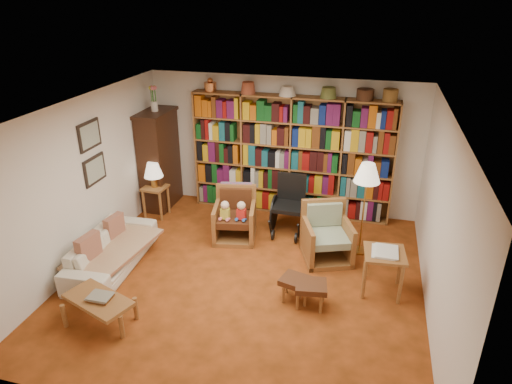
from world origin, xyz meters
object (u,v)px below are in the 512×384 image
(wheelchair, at_px, (290,206))
(floor_lamp, at_px, (367,177))
(footstool_b, at_px, (311,288))
(side_table_papers, at_px, (384,259))
(sofa, at_px, (112,251))
(armchair_leather, at_px, (236,217))
(footstool_a, at_px, (296,282))
(side_table_lamp, at_px, (156,194))
(armchair_sage, at_px, (328,237))
(coffee_table, at_px, (99,302))

(wheelchair, bearing_deg, floor_lamp, -18.70)
(floor_lamp, bearing_deg, footstool_b, -109.82)
(footstool_b, bearing_deg, side_table_papers, 32.41)
(sofa, height_order, armchair_leather, armchair_leather)
(sofa, xyz_separation_m, wheelchair, (2.38, 1.80, 0.19))
(floor_lamp, relative_size, side_table_papers, 2.31)
(wheelchair, bearing_deg, footstool_a, -76.53)
(floor_lamp, bearing_deg, side_table_lamp, 174.80)
(armchair_sage, distance_m, wheelchair, 1.01)
(side_table_papers, height_order, footstool_b, side_table_papers)
(coffee_table, bearing_deg, armchair_sage, 42.00)
(side_table_lamp, xyz_separation_m, footstool_a, (2.94, -1.82, -0.16))
(sofa, distance_m, footstool_b, 3.06)
(armchair_leather, bearing_deg, side_table_lamp, 168.31)
(sofa, distance_m, coffee_table, 1.32)
(armchair_sage, bearing_deg, coffee_table, -138.00)
(sofa, distance_m, floor_lamp, 4.01)
(wheelchair, bearing_deg, coffee_table, -121.57)
(armchair_sage, bearing_deg, wheelchair, 137.80)
(side_table_lamp, relative_size, floor_lamp, 0.39)
(floor_lamp, bearing_deg, sofa, -159.11)
(side_table_lamp, xyz_separation_m, wheelchair, (2.48, 0.08, 0.03))
(side_table_lamp, distance_m, coffee_table, 2.99)
(wheelchair, relative_size, side_table_papers, 1.55)
(side_table_lamp, height_order, armchair_sage, armchair_sage)
(side_table_lamp, distance_m, armchair_sage, 3.28)
(floor_lamp, distance_m, coffee_table, 4.14)
(footstool_a, relative_size, coffee_table, 0.47)
(armchair_leather, bearing_deg, floor_lamp, 0.08)
(armchair_leather, distance_m, floor_lamp, 2.28)
(floor_lamp, bearing_deg, armchair_sage, -152.92)
(floor_lamp, bearing_deg, armchair_leather, -179.92)
(floor_lamp, height_order, coffee_table, floor_lamp)
(side_table_lamp, relative_size, armchair_leather, 0.67)
(armchair_leather, relative_size, armchair_sage, 0.90)
(floor_lamp, xyz_separation_m, footstool_a, (-0.78, -1.48, -1.03))
(footstool_b, xyz_separation_m, coffee_table, (-2.52, -1.01, 0.04))
(footstool_a, distance_m, footstool_b, 0.23)
(side_table_lamp, height_order, footstool_b, side_table_lamp)
(armchair_leather, xyz_separation_m, footstool_b, (1.51, -1.56, -0.07))
(sofa, relative_size, side_table_lamp, 3.12)
(armchair_sage, distance_m, floor_lamp, 1.12)
(footstool_a, relative_size, footstool_b, 1.02)
(armchair_leather, relative_size, coffee_table, 0.89)
(sofa, distance_m, armchair_sage, 3.32)
(armchair_leather, relative_size, floor_lamp, 0.58)
(armchair_sage, height_order, wheelchair, wheelchair)
(footstool_a, bearing_deg, wheelchair, 103.47)
(side_table_papers, xyz_separation_m, footstool_b, (-0.91, -0.58, -0.24))
(sofa, height_order, coffee_table, sofa)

